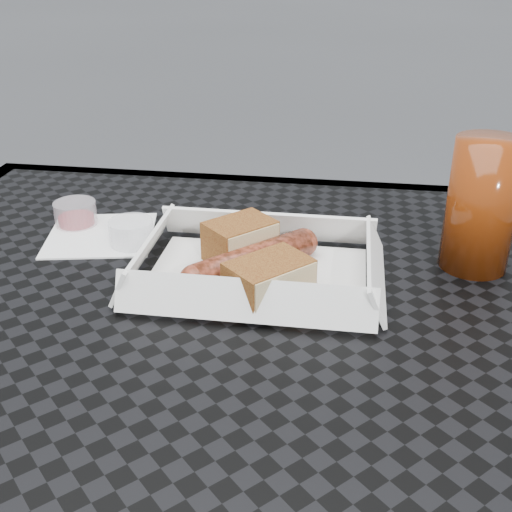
{
  "coord_description": "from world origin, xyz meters",
  "views": [
    {
      "loc": [
        0.12,
        -0.48,
        1.06
      ],
      "look_at": [
        0.04,
        0.09,
        0.78
      ],
      "focal_mm": 45.0,
      "sensor_mm": 36.0,
      "label": 1
    }
  ],
  "objects": [
    {
      "name": "food_tray",
      "position": [
        0.04,
        0.1,
        0.75
      ],
      "size": [
        0.22,
        0.15,
        0.0
      ],
      "primitive_type": "cube",
      "color": "white",
      "rests_on": "patio_table"
    },
    {
      "name": "bread_near",
      "position": [
        0.01,
        0.13,
        0.77
      ],
      "size": [
        0.08,
        0.08,
        0.04
      ],
      "primitive_type": "cube",
      "rotation": [
        0.0,
        0.0,
        0.8
      ],
      "color": "brown",
      "rests_on": "food_tray"
    },
    {
      "name": "condiment_cup_empty",
      "position": [
        -0.12,
        0.15,
        0.76
      ],
      "size": [
        0.05,
        0.05,
        0.03
      ],
      "primitive_type": "cylinder",
      "color": "silver",
      "rests_on": "patio_table"
    },
    {
      "name": "napkin",
      "position": [
        -0.16,
        0.17,
        0.75
      ],
      "size": [
        0.14,
        0.14,
        0.0
      ],
      "primitive_type": "cube",
      "rotation": [
        0.0,
        0.0,
        0.2
      ],
      "color": "white",
      "rests_on": "patio_table"
    },
    {
      "name": "veg_garnish",
      "position": [
        0.1,
        0.06,
        0.75
      ],
      "size": [
        0.03,
        0.03,
        0.0
      ],
      "color": "#FC4B0A",
      "rests_on": "food_tray"
    },
    {
      "name": "bratwurst",
      "position": [
        0.03,
        0.1,
        0.76
      ],
      "size": [
        0.13,
        0.13,
        0.03
      ],
      "rotation": [
        0.0,
        0.0,
        0.8
      ],
      "color": "maroon",
      "rests_on": "food_tray"
    },
    {
      "name": "drink_glass",
      "position": [
        0.26,
        0.16,
        0.81
      ],
      "size": [
        0.07,
        0.07,
        0.14
      ],
      "primitive_type": "cylinder",
      "color": "#652408",
      "rests_on": "patio_table"
    },
    {
      "name": "bread_far",
      "position": [
        0.05,
        0.05,
        0.77
      ],
      "size": [
        0.09,
        0.09,
        0.04
      ],
      "primitive_type": "cube",
      "rotation": [
        0.0,
        0.0,
        0.8
      ],
      "color": "brown",
      "rests_on": "food_tray"
    },
    {
      "name": "condiment_cup_sauce",
      "position": [
        -0.2,
        0.19,
        0.76
      ],
      "size": [
        0.05,
        0.05,
        0.03
      ],
      "primitive_type": "cylinder",
      "color": "maroon",
      "rests_on": "patio_table"
    },
    {
      "name": "patio_table",
      "position": [
        0.0,
        0.0,
        0.67
      ],
      "size": [
        0.8,
        0.8,
        0.74
      ],
      "color": "black",
      "rests_on": "ground"
    }
  ]
}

